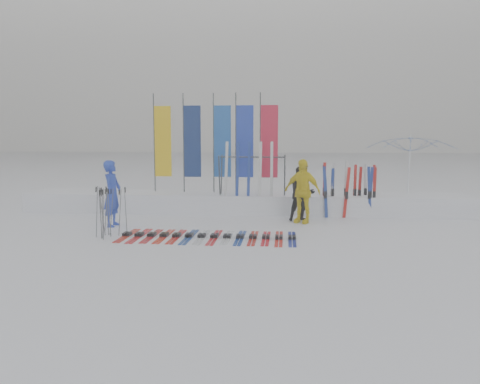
# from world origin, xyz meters

# --- Properties ---
(ground) EXTENTS (120.00, 120.00, 0.00)m
(ground) POSITION_xyz_m (0.00, 0.00, 0.00)
(ground) COLOR white
(ground) RESTS_ON ground
(snow_bank) EXTENTS (14.00, 1.60, 0.60)m
(snow_bank) POSITION_xyz_m (0.00, 4.60, 0.30)
(snow_bank) COLOR white
(snow_bank) RESTS_ON ground
(person_blue) EXTENTS (0.46, 0.67, 1.78)m
(person_blue) POSITION_xyz_m (-3.28, 1.84, 0.89)
(person_blue) COLOR #203CBC
(person_blue) RESTS_ON ground
(person_black) EXTENTS (0.90, 0.79, 1.56)m
(person_black) POSITION_xyz_m (1.82, 3.09, 0.78)
(person_black) COLOR black
(person_black) RESTS_ON ground
(person_yellow) EXTENTS (1.14, 0.85, 1.79)m
(person_yellow) POSITION_xyz_m (1.83, 2.85, 0.90)
(person_yellow) COLOR yellow
(person_yellow) RESTS_ON ground
(tent_canopy) EXTENTS (3.14, 3.18, 2.52)m
(tent_canopy) POSITION_xyz_m (5.26, 4.99, 1.26)
(tent_canopy) COLOR white
(tent_canopy) RESTS_ON ground
(ski_row) EXTENTS (4.18, 1.69, 0.07)m
(ski_row) POSITION_xyz_m (-0.48, 0.67, 0.03)
(ski_row) COLOR red
(ski_row) RESTS_ON ground
(pole_cluster) EXTENTS (0.72, 0.73, 1.25)m
(pole_cluster) POSITION_xyz_m (-2.91, 0.52, 0.60)
(pole_cluster) COLOR #595B60
(pole_cluster) RESTS_ON ground
(feather_flags) EXTENTS (4.08, 0.15, 3.20)m
(feather_flags) POSITION_xyz_m (-0.86, 4.81, 2.24)
(feather_flags) COLOR #383A3F
(feather_flags) RESTS_ON ground
(ski_rack) EXTENTS (2.04, 0.80, 1.23)m
(ski_rack) POSITION_xyz_m (0.33, 4.20, 1.38)
(ski_rack) COLOR #383A3F
(ski_rack) RESTS_ON ground
(upright_skis) EXTENTS (1.70, 1.09, 1.70)m
(upright_skis) POSITION_xyz_m (3.31, 4.13, 0.77)
(upright_skis) COLOR silver
(upright_skis) RESTS_ON ground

